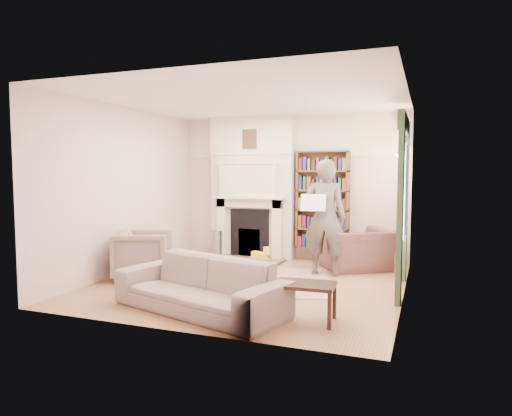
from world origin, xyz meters
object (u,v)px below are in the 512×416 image
at_px(bookcase, 322,200).
at_px(man_reading, 325,217).
at_px(sofa, 200,285).
at_px(armchair_reading, 357,249).
at_px(armchair_left, 144,255).
at_px(paraffin_heater, 216,244).
at_px(coffee_table, 304,302).
at_px(rocking_horse, 259,258).

distance_m(bookcase, man_reading, 1.18).
bearing_deg(bookcase, sofa, -101.13).
height_order(bookcase, sofa, bookcase).
distance_m(bookcase, sofa, 3.81).
relative_size(bookcase, armchair_reading, 1.66).
bearing_deg(armchair_left, paraffin_heater, -32.57).
xyz_separation_m(sofa, coffee_table, (1.30, 0.09, -0.10)).
height_order(armchair_reading, paraffin_heater, armchair_reading).
height_order(man_reading, coffee_table, man_reading).
xyz_separation_m(armchair_left, man_reading, (2.65, 1.31, 0.57)).
height_order(armchair_left, rocking_horse, armchair_left).
height_order(armchair_reading, sofa, armchair_reading).
distance_m(sofa, rocking_horse, 2.46).
xyz_separation_m(armchair_reading, sofa, (-1.46, -3.12, -0.03)).
relative_size(armchair_left, man_reading, 0.45).
bearing_deg(armchair_reading, paraffin_heater, -35.39).
height_order(bookcase, coffee_table, bookcase).
relative_size(bookcase, coffee_table, 2.64).
height_order(armchair_left, man_reading, man_reading).
xyz_separation_m(armchair_reading, rocking_horse, (-1.58, -0.67, -0.15)).
height_order(coffee_table, rocking_horse, coffee_table).
height_order(sofa, coffee_table, sofa).
distance_m(sofa, coffee_table, 1.31).
xyz_separation_m(armchair_left, paraffin_heater, (0.32, 2.02, -0.12)).
bearing_deg(rocking_horse, man_reading, 25.89).
bearing_deg(paraffin_heater, man_reading, -16.98).
xyz_separation_m(armchair_left, coffee_table, (2.95, -1.12, -0.17)).
bearing_deg(paraffin_heater, rocking_horse, -32.90).
bearing_deg(coffee_table, rocking_horse, 117.98).
height_order(coffee_table, paraffin_heater, paraffin_heater).
xyz_separation_m(man_reading, rocking_horse, (-1.13, -0.07, -0.75)).
xyz_separation_m(sofa, rocking_horse, (-0.12, 2.45, -0.11)).
relative_size(armchair_left, paraffin_heater, 1.56).
relative_size(bookcase, rocking_horse, 3.78).
height_order(armchair_reading, coffee_table, armchair_reading).
height_order(sofa, paraffin_heater, sofa).
bearing_deg(man_reading, armchair_reading, -133.25).
xyz_separation_m(armchair_left, sofa, (1.65, -1.21, -0.06)).
bearing_deg(sofa, rocking_horse, 109.09).
xyz_separation_m(bookcase, sofa, (-0.72, -3.65, -0.85)).
distance_m(sofa, man_reading, 2.79).
bearing_deg(armchair_reading, man_reading, 20.07).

